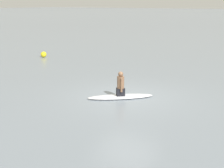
# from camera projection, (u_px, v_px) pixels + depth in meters

# --- Properties ---
(ground_plane) EXTENTS (400.00, 400.00, 0.00)m
(ground_plane) POSITION_uv_depth(u_px,v_px,m) (128.00, 97.00, 12.90)
(ground_plane) COLOR gray
(surfboard) EXTENTS (2.32, 2.39, 0.10)m
(surfboard) POSITION_uv_depth(u_px,v_px,m) (121.00, 97.00, 12.78)
(surfboard) COLOR white
(surfboard) RESTS_ON ground
(person_paddler) EXTENTS (0.41, 0.42, 0.98)m
(person_paddler) POSITION_uv_depth(u_px,v_px,m) (121.00, 85.00, 12.66)
(person_paddler) COLOR black
(person_paddler) RESTS_ON surfboard
(buoy_marker) EXTENTS (0.41, 0.41, 0.41)m
(buoy_marker) POSITION_uv_depth(u_px,v_px,m) (44.00, 54.00, 22.25)
(buoy_marker) COLOR yellow
(buoy_marker) RESTS_ON ground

